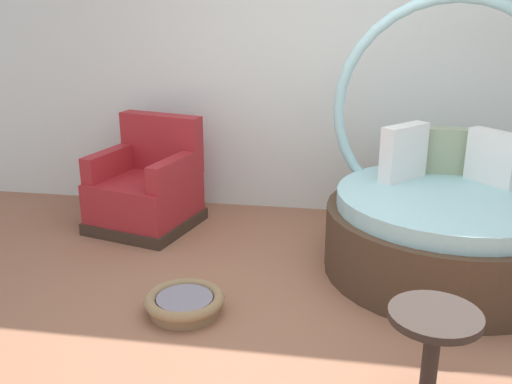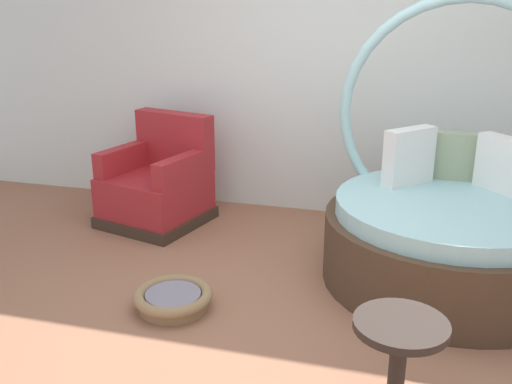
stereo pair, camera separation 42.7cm
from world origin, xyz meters
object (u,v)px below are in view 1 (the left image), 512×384
pet_basket (185,303)px  red_armchair (147,189)px  round_daybed (446,217)px  side_table (434,330)px

pet_basket → red_armchair: bearing=117.2°
red_armchair → pet_basket: size_ratio=1.91×
round_daybed → pet_basket: (-1.71, -0.94, -0.33)m
pet_basket → side_table: side_table is taller
red_armchair → pet_basket: (0.72, -1.41, -0.26)m
round_daybed → side_table: 1.63m
pet_basket → round_daybed: bearing=28.9°
side_table → red_armchair: bearing=136.1°
red_armchair → side_table: bearing=-43.9°
red_armchair → side_table: 2.98m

